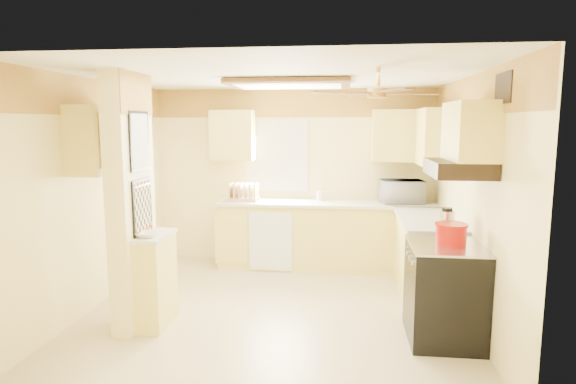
# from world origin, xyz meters

# --- Properties ---
(floor) EXTENTS (4.00, 4.00, 0.00)m
(floor) POSITION_xyz_m (0.00, 0.00, 0.00)
(floor) COLOR beige
(floor) RESTS_ON ground
(ceiling) EXTENTS (4.00, 4.00, 0.00)m
(ceiling) POSITION_xyz_m (0.00, 0.00, 2.50)
(ceiling) COLOR white
(ceiling) RESTS_ON wall_back
(wall_back) EXTENTS (4.00, 0.00, 4.00)m
(wall_back) POSITION_xyz_m (0.00, 1.90, 1.25)
(wall_back) COLOR #FFEB9B
(wall_back) RESTS_ON floor
(wall_front) EXTENTS (4.00, 0.00, 4.00)m
(wall_front) POSITION_xyz_m (0.00, -1.90, 1.25)
(wall_front) COLOR #FFEB9B
(wall_front) RESTS_ON floor
(wall_left) EXTENTS (0.00, 3.80, 3.80)m
(wall_left) POSITION_xyz_m (-2.00, 0.00, 1.25)
(wall_left) COLOR #FFEB9B
(wall_left) RESTS_ON floor
(wall_right) EXTENTS (0.00, 3.80, 3.80)m
(wall_right) POSITION_xyz_m (2.00, 0.00, 1.25)
(wall_right) COLOR #FFEB9B
(wall_right) RESTS_ON floor
(wallpaper_border) EXTENTS (4.00, 0.02, 0.40)m
(wallpaper_border) POSITION_xyz_m (0.00, 1.88, 2.30)
(wallpaper_border) COLOR #EFB546
(wallpaper_border) RESTS_ON wall_back
(partition_column) EXTENTS (0.20, 0.70, 2.50)m
(partition_column) POSITION_xyz_m (-1.35, -0.55, 1.25)
(partition_column) COLOR #FFEB9B
(partition_column) RESTS_ON floor
(partition_ledge) EXTENTS (0.25, 0.55, 0.90)m
(partition_ledge) POSITION_xyz_m (-1.13, -0.55, 0.45)
(partition_ledge) COLOR #EBDA5E
(partition_ledge) RESTS_ON floor
(ledge_top) EXTENTS (0.28, 0.58, 0.04)m
(ledge_top) POSITION_xyz_m (-1.13, -0.55, 0.92)
(ledge_top) COLOR white
(ledge_top) RESTS_ON partition_ledge
(lower_cabinets_back) EXTENTS (3.00, 0.60, 0.90)m
(lower_cabinets_back) POSITION_xyz_m (0.50, 1.60, 0.45)
(lower_cabinets_back) COLOR #EBDA5E
(lower_cabinets_back) RESTS_ON floor
(lower_cabinets_right) EXTENTS (0.60, 1.40, 0.90)m
(lower_cabinets_right) POSITION_xyz_m (1.70, 0.60, 0.45)
(lower_cabinets_right) COLOR #EBDA5E
(lower_cabinets_right) RESTS_ON floor
(countertop_back) EXTENTS (3.04, 0.64, 0.04)m
(countertop_back) POSITION_xyz_m (0.50, 1.59, 0.92)
(countertop_back) COLOR white
(countertop_back) RESTS_ON lower_cabinets_back
(countertop_right) EXTENTS (0.64, 1.44, 0.04)m
(countertop_right) POSITION_xyz_m (1.69, 0.60, 0.92)
(countertop_right) COLOR white
(countertop_right) RESTS_ON lower_cabinets_right
(dishwasher_panel) EXTENTS (0.58, 0.02, 0.80)m
(dishwasher_panel) POSITION_xyz_m (-0.25, 1.29, 0.43)
(dishwasher_panel) COLOR white
(dishwasher_panel) RESTS_ON lower_cabinets_back
(window) EXTENTS (0.92, 0.02, 1.02)m
(window) POSITION_xyz_m (-0.25, 1.89, 1.55)
(window) COLOR white
(window) RESTS_ON wall_back
(upper_cab_back_left) EXTENTS (0.60, 0.35, 0.70)m
(upper_cab_back_left) POSITION_xyz_m (-0.85, 1.72, 1.85)
(upper_cab_back_left) COLOR #EBDA5E
(upper_cab_back_left) RESTS_ON wall_back
(upper_cab_back_right) EXTENTS (0.90, 0.35, 0.70)m
(upper_cab_back_right) POSITION_xyz_m (1.55, 1.72, 1.85)
(upper_cab_back_right) COLOR #EBDA5E
(upper_cab_back_right) RESTS_ON wall_back
(upper_cab_right) EXTENTS (0.35, 1.00, 0.70)m
(upper_cab_right) POSITION_xyz_m (1.82, 1.25, 1.85)
(upper_cab_right) COLOR #EBDA5E
(upper_cab_right) RESTS_ON wall_right
(upper_cab_left_wall) EXTENTS (0.35, 0.75, 0.70)m
(upper_cab_left_wall) POSITION_xyz_m (-1.82, -0.25, 1.85)
(upper_cab_left_wall) COLOR #EBDA5E
(upper_cab_left_wall) RESTS_ON wall_left
(upper_cab_over_stove) EXTENTS (0.35, 0.76, 0.52)m
(upper_cab_over_stove) POSITION_xyz_m (1.82, -0.55, 1.95)
(upper_cab_over_stove) COLOR #EBDA5E
(upper_cab_over_stove) RESTS_ON wall_right
(stove) EXTENTS (0.68, 0.77, 0.92)m
(stove) POSITION_xyz_m (1.67, -0.55, 0.46)
(stove) COLOR black
(stove) RESTS_ON floor
(range_hood) EXTENTS (0.50, 0.76, 0.14)m
(range_hood) POSITION_xyz_m (1.74, -0.55, 1.62)
(range_hood) COLOR black
(range_hood) RESTS_ON upper_cab_over_stove
(poster_menu) EXTENTS (0.02, 0.42, 0.57)m
(poster_menu) POSITION_xyz_m (-1.24, -0.55, 1.85)
(poster_menu) COLOR black
(poster_menu) RESTS_ON partition_column
(poster_nashville) EXTENTS (0.02, 0.42, 0.57)m
(poster_nashville) POSITION_xyz_m (-1.24, -0.55, 1.20)
(poster_nashville) COLOR black
(poster_nashville) RESTS_ON partition_column
(ceiling_light_panel) EXTENTS (1.35, 0.95, 0.06)m
(ceiling_light_panel) POSITION_xyz_m (0.10, 0.50, 2.46)
(ceiling_light_panel) COLOR brown
(ceiling_light_panel) RESTS_ON ceiling
(ceiling_fan) EXTENTS (1.15, 1.15, 0.26)m
(ceiling_fan) POSITION_xyz_m (1.00, -0.70, 2.29)
(ceiling_fan) COLOR gold
(ceiling_fan) RESTS_ON ceiling
(vent_grate) EXTENTS (0.02, 0.40, 0.25)m
(vent_grate) POSITION_xyz_m (1.98, -0.90, 2.30)
(vent_grate) COLOR black
(vent_grate) RESTS_ON wall_right
(microwave) EXTENTS (0.61, 0.46, 0.31)m
(microwave) POSITION_xyz_m (1.52, 1.63, 1.10)
(microwave) COLOR white
(microwave) RESTS_ON countertop_back
(bowl) EXTENTS (0.21, 0.21, 0.05)m
(bowl) POSITION_xyz_m (-1.15, -0.69, 0.96)
(bowl) COLOR white
(bowl) RESTS_ON ledge_top
(dutch_oven) EXTENTS (0.29, 0.29, 0.20)m
(dutch_oven) POSITION_xyz_m (1.71, -0.54, 1.01)
(dutch_oven) COLOR #A30D05
(dutch_oven) RESTS_ON stove
(kettle) EXTENTS (0.16, 0.16, 0.24)m
(kettle) POSITION_xyz_m (1.76, -0.09, 1.05)
(kettle) COLOR silver
(kettle) RESTS_ON countertop_right
(dish_rack) EXTENTS (0.43, 0.32, 0.24)m
(dish_rack) POSITION_xyz_m (-0.68, 1.59, 1.03)
(dish_rack) COLOR tan
(dish_rack) RESTS_ON countertop_back
(utensil_crock) EXTENTS (0.10, 0.10, 0.21)m
(utensil_crock) POSITION_xyz_m (0.40, 1.69, 1.01)
(utensil_crock) COLOR white
(utensil_crock) RESTS_ON countertop_back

